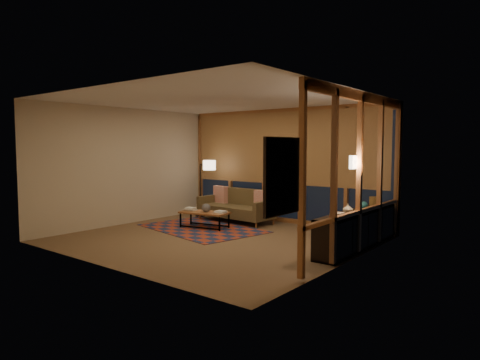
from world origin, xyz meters
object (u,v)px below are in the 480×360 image
Objects in this scene: floor_lamp at (200,188)px; bookshelf at (357,230)px; coffee_table at (205,220)px; sofa at (235,206)px.

bookshelf is (4.64, -0.84, -0.40)m from floor_lamp.
sofa is at bearing 76.22° from coffee_table.
coffee_table is (-0.04, -1.04, -0.21)m from sofa.
sofa is 1.31m from floor_lamp.
bookshelf is at bearing -7.51° from floor_lamp.
sofa is 3.46m from bookshelf.
floor_lamp is at bearing 169.75° from bookshelf.
bookshelf is (3.42, 0.31, 0.15)m from coffee_table.
bookshelf is at bearing -6.25° from coffee_table.
sofa reaches higher than bookshelf.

